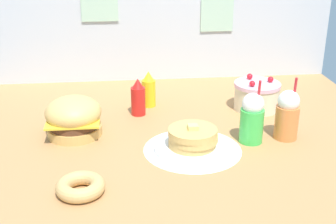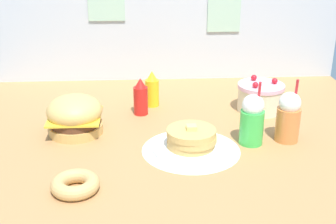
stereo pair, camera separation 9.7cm
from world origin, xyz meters
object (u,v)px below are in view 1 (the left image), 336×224
at_px(mustard_bottle, 149,90).
at_px(orange_float_cup, 287,115).
at_px(pancake_stack, 193,140).
at_px(ketchup_bottle, 138,98).
at_px(layer_cake, 257,96).
at_px(burger, 74,117).
at_px(cream_soda_cup, 252,118).
at_px(donut_pink_glaze, 80,186).

height_order(mustard_bottle, orange_float_cup, orange_float_cup).
relative_size(pancake_stack, mustard_bottle, 1.70).
bearing_deg(ketchup_bottle, orange_float_cup, -28.14).
xyz_separation_m(pancake_stack, layer_cake, (0.45, 0.48, 0.03)).
bearing_deg(mustard_bottle, layer_cake, -10.52).
relative_size(burger, mustard_bottle, 1.33).
distance_m(burger, pancake_stack, 0.62).
bearing_deg(ketchup_bottle, pancake_stack, -63.20).
bearing_deg(mustard_bottle, pancake_stack, -74.14).
relative_size(burger, cream_soda_cup, 0.88).
height_order(burger, pancake_stack, burger).
height_order(layer_cake, mustard_bottle, mustard_bottle).
height_order(pancake_stack, orange_float_cup, orange_float_cup).
xyz_separation_m(burger, mustard_bottle, (0.40, 0.36, 0.00)).
bearing_deg(orange_float_cup, pancake_stack, -170.39).
relative_size(orange_float_cup, donut_pink_glaze, 1.61).
relative_size(layer_cake, ketchup_bottle, 1.25).
distance_m(orange_float_cup, donut_pink_glaze, 1.08).
distance_m(pancake_stack, donut_pink_glaze, 0.60).
distance_m(layer_cake, orange_float_cup, 0.40).
relative_size(burger, layer_cake, 1.06).
bearing_deg(orange_float_cup, mustard_bottle, 141.93).
bearing_deg(orange_float_cup, ketchup_bottle, 151.86).
distance_m(mustard_bottle, cream_soda_cup, 0.71).
distance_m(pancake_stack, layer_cake, 0.66).
bearing_deg(cream_soda_cup, burger, 169.03).
xyz_separation_m(cream_soda_cup, orange_float_cup, (0.19, 0.02, 0.00)).
relative_size(ketchup_bottle, cream_soda_cup, 0.67).
bearing_deg(layer_cake, mustard_bottle, 169.48).
height_order(burger, mustard_bottle, mustard_bottle).
bearing_deg(layer_cake, orange_float_cup, -84.80).
bearing_deg(donut_pink_glaze, ketchup_bottle, 71.55).
distance_m(burger, ketchup_bottle, 0.41).
relative_size(layer_cake, cream_soda_cup, 0.83).
bearing_deg(cream_soda_cup, mustard_bottle, 131.43).
relative_size(cream_soda_cup, donut_pink_glaze, 1.61).
relative_size(ketchup_bottle, orange_float_cup, 0.67).
distance_m(ketchup_bottle, mustard_bottle, 0.14).
distance_m(burger, cream_soda_cup, 0.89).
distance_m(ketchup_bottle, cream_soda_cup, 0.68).
bearing_deg(donut_pink_glaze, layer_cake, 40.37).
bearing_deg(cream_soda_cup, layer_cake, 70.34).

